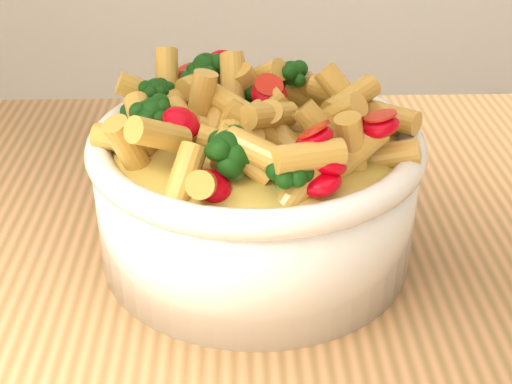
{
  "coord_description": "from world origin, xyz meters",
  "views": [
    {
      "loc": [
        0.01,
        -0.4,
        1.23
      ],
      "look_at": [
        0.02,
        0.08,
        0.95
      ],
      "focal_mm": 50.0,
      "sensor_mm": 36.0,
      "label": 1
    }
  ],
  "objects": [
    {
      "name": "serving_bowl",
      "position": [
        0.02,
        0.08,
        0.95
      ],
      "size": [
        0.25,
        0.25,
        0.11
      ],
      "color": "white",
      "rests_on": "table"
    },
    {
      "name": "pasta_salad",
      "position": [
        0.02,
        0.08,
        1.02
      ],
      "size": [
        0.2,
        0.2,
        0.04
      ],
      "color": "#F4B84D",
      "rests_on": "serving_bowl"
    }
  ]
}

